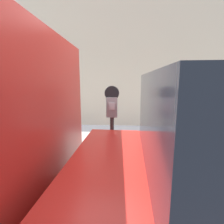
# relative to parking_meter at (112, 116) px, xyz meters

# --- Properties ---
(sidewalk) EXTENTS (24.00, 2.80, 0.11)m
(sidewalk) POSITION_rel_parking_meter_xyz_m (-0.10, 1.24, -1.13)
(sidewalk) COLOR #ADAAA3
(sidewalk) RESTS_ON ground_plane
(building_facade) EXTENTS (24.00, 0.30, 5.23)m
(building_facade) POSITION_rel_parking_meter_xyz_m (-0.10, 4.04, 1.43)
(building_facade) COLOR beige
(building_facade) RESTS_ON ground_plane
(parking_meter) EXTENTS (0.20, 0.13, 1.51)m
(parking_meter) POSITION_rel_parking_meter_xyz_m (0.00, 0.00, 0.00)
(parking_meter) COLOR #2D2D30
(parking_meter) RESTS_ON sidewalk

